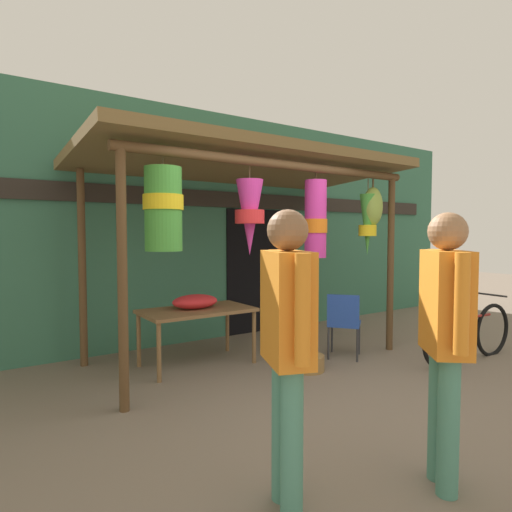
# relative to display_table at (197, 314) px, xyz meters

# --- Properties ---
(ground_plane) EXTENTS (30.00, 30.00, 0.00)m
(ground_plane) POSITION_rel_display_table_xyz_m (0.47, -1.22, -0.62)
(ground_plane) COLOR #756656
(shop_facade) EXTENTS (11.78, 0.29, 3.44)m
(shop_facade) POSITION_rel_display_table_xyz_m (0.47, 1.20, 1.10)
(shop_facade) COLOR #387056
(shop_facade) RESTS_ON ground_plane
(market_stall_canopy) EXTENTS (4.19, 2.11, 2.63)m
(market_stall_canopy) POSITION_rel_display_table_xyz_m (0.65, -0.23, 1.65)
(market_stall_canopy) COLOR brown
(market_stall_canopy) RESTS_ON ground_plane
(display_table) EXTENTS (1.34, 0.76, 0.69)m
(display_table) POSITION_rel_display_table_xyz_m (0.00, 0.00, 0.00)
(display_table) COLOR brown
(display_table) RESTS_ON ground_plane
(flower_heap_on_table) EXTENTS (0.58, 0.40, 0.17)m
(flower_heap_on_table) POSITION_rel_display_table_xyz_m (0.01, 0.05, 0.15)
(flower_heap_on_table) COLOR red
(flower_heap_on_table) RESTS_ON display_table
(folding_chair) EXTENTS (0.56, 0.56, 0.84)m
(folding_chair) POSITION_rel_display_table_xyz_m (1.68, -0.82, -0.12)
(folding_chair) COLOR #2347A8
(folding_chair) RESTS_ON ground_plane
(wicker_basket_by_table) EXTENTS (0.38, 0.38, 0.19)m
(wicker_basket_by_table) POSITION_rel_display_table_xyz_m (0.98, -0.93, -0.53)
(wicker_basket_by_table) COLOR olive
(wicker_basket_by_table) RESTS_ON ground_plane
(parked_bicycle) EXTENTS (1.75, 0.44, 0.92)m
(parked_bicycle) POSITION_rel_display_table_xyz_m (2.92, -1.77, -0.28)
(parked_bicycle) COLOR black
(parked_bicycle) RESTS_ON ground_plane
(vendor_in_orange) EXTENTS (0.43, 0.48, 1.74)m
(vendor_in_orange) POSITION_rel_display_table_xyz_m (0.16, -3.16, 0.41)
(vendor_in_orange) COLOR #4C8E7A
(vendor_in_orange) RESTS_ON ground_plane
(customer_foreground) EXTENTS (0.35, 0.56, 1.75)m
(customer_foreground) POSITION_rel_display_table_xyz_m (-0.79, -2.77, 0.42)
(customer_foreground) COLOR #4C8E7A
(customer_foreground) RESTS_ON ground_plane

